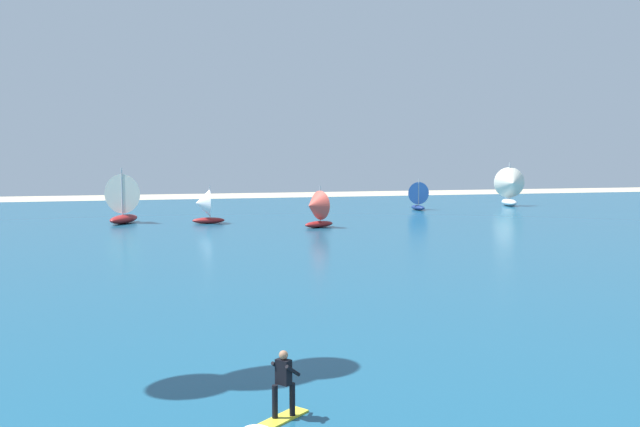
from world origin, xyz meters
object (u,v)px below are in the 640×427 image
sailboat_leading (417,195)px  sailboat_heeled_over (315,209)px  kitesurfer (278,397)px  sailboat_outermost (127,198)px  sailboat_far_left (204,206)px  sailboat_near_shore (511,186)px

sailboat_leading → sailboat_heeled_over: sailboat_leading is taller
kitesurfer → sailboat_outermost: (-4.45, 49.54, 1.73)m
sailboat_heeled_over → sailboat_outermost: sailboat_outermost is taller
kitesurfer → sailboat_heeled_over: size_ratio=0.52×
sailboat_outermost → sailboat_heeled_over: bearing=-28.8°
sailboat_far_left → sailboat_near_shore: size_ratio=0.66×
kitesurfer → sailboat_heeled_over: sailboat_heeled_over is taller
sailboat_leading → sailboat_heeled_over: (-16.00, -15.68, -0.00)m
sailboat_far_left → sailboat_outermost: 7.34m
sailboat_far_left → kitesurfer: bearing=-92.9°
sailboat_near_shore → sailboat_heeled_over: bearing=-148.6°
sailboat_outermost → sailboat_near_shore: (45.13, 9.18, 0.11)m
sailboat_outermost → sailboat_leading: bearing=12.4°
sailboat_leading → sailboat_heeled_over: 22.40m
kitesurfer → sailboat_leading: bearing=64.2°
sailboat_leading → sailboat_outermost: sailboat_outermost is taller
kitesurfer → sailboat_near_shore: size_ratio=0.35×
sailboat_heeled_over → sailboat_near_shore: sailboat_near_shore is taller
kitesurfer → sailboat_leading: (27.34, 56.53, 1.04)m
sailboat_heeled_over → sailboat_leading: bearing=44.4°
sailboat_leading → sailboat_far_left: bearing=-159.0°
sailboat_heeled_over → sailboat_outermost: (-15.80, 8.69, 0.69)m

